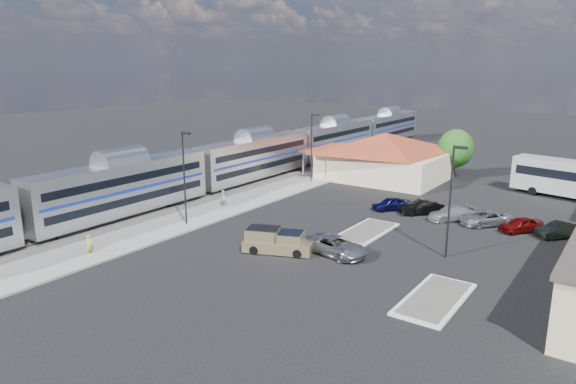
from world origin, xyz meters
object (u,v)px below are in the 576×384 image
Objects in this scene: suv at (335,246)px; coach_bus at (576,178)px; pickup_truck at (278,242)px; station_depot at (384,156)px.

suv is 33.58m from coach_bus.
pickup_truck reaches higher than suv.
pickup_truck is at bearing 164.39° from coach_bus.
station_depot is at bearing -12.30° from pickup_truck.
coach_bus is at bearing -13.18° from suv.
suv is (9.11, -28.59, -2.36)m from station_depot.
pickup_truck is 4.65m from suv.
coach_bus reaches higher than pickup_truck.
suv is 0.40× the size of coach_bus.
suv is at bearing 168.77° from coach_bus.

